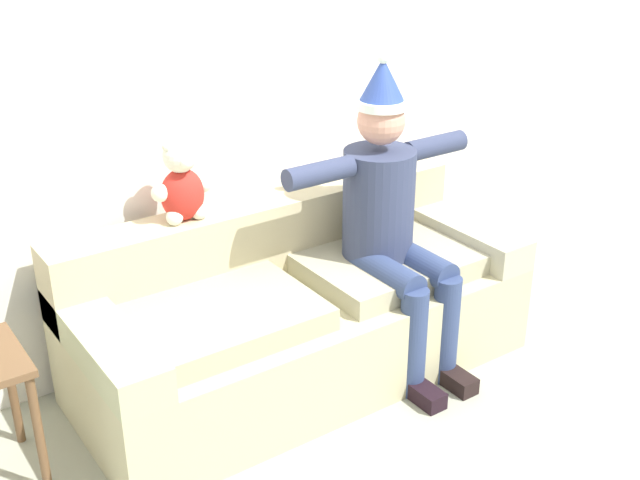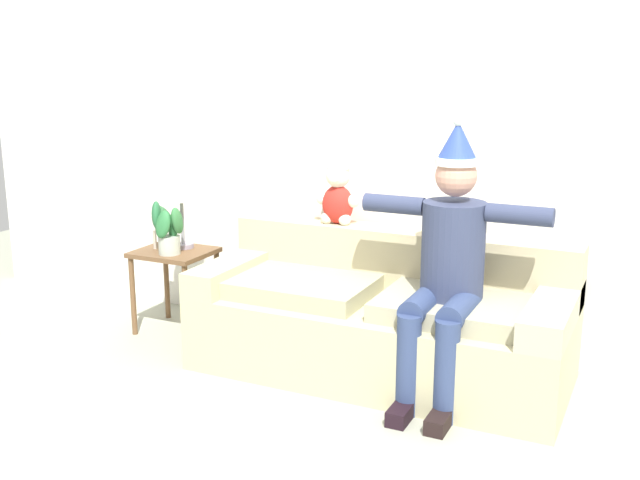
{
  "view_description": "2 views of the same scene",
  "coord_description": "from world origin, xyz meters",
  "px_view_note": "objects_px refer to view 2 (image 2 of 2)",
  "views": [
    {
      "loc": [
        -1.81,
        -1.77,
        2.2
      ],
      "look_at": [
        -0.01,
        0.81,
        0.77
      ],
      "focal_mm": 44.9,
      "sensor_mm": 36.0,
      "label": 1
    },
    {
      "loc": [
        1.45,
        -2.87,
        1.78
      ],
      "look_at": [
        -0.28,
        0.77,
        0.82
      ],
      "focal_mm": 41.95,
      "sensor_mm": 36.0,
      "label": 2
    }
  ],
  "objects_px": {
    "candle_tall": "(154,227)",
    "table_lamp": "(181,190)",
    "teddy_bear": "(338,197)",
    "potted_plant": "(168,228)",
    "side_table": "(175,265)",
    "couch": "(382,319)",
    "person_seated": "(448,259)"
  },
  "relations": [
    {
      "from": "teddy_bear",
      "to": "table_lamp",
      "type": "distance_m",
      "value": 1.07
    },
    {
      "from": "person_seated",
      "to": "side_table",
      "type": "relative_size",
      "value": 2.7
    },
    {
      "from": "couch",
      "to": "potted_plant",
      "type": "height_order",
      "value": "potted_plant"
    },
    {
      "from": "couch",
      "to": "table_lamp",
      "type": "height_order",
      "value": "table_lamp"
    },
    {
      "from": "person_seated",
      "to": "candle_tall",
      "type": "distance_m",
      "value": 2.06
    },
    {
      "from": "person_seated",
      "to": "teddy_bear",
      "type": "distance_m",
      "value": 0.97
    },
    {
      "from": "teddy_bear",
      "to": "table_lamp",
      "type": "height_order",
      "value": "teddy_bear"
    },
    {
      "from": "candle_tall",
      "to": "table_lamp",
      "type": "bearing_deg",
      "value": 34.56
    },
    {
      "from": "teddy_bear",
      "to": "potted_plant",
      "type": "bearing_deg",
      "value": -161.58
    },
    {
      "from": "teddy_bear",
      "to": "person_seated",
      "type": "bearing_deg",
      "value": -27.88
    },
    {
      "from": "teddy_bear",
      "to": "potted_plant",
      "type": "xyz_separation_m",
      "value": [
        -1.04,
        -0.35,
        -0.23
      ]
    },
    {
      "from": "side_table",
      "to": "candle_tall",
      "type": "bearing_deg",
      "value": -171.64
    },
    {
      "from": "person_seated",
      "to": "table_lamp",
      "type": "relative_size",
      "value": 2.99
    },
    {
      "from": "teddy_bear",
      "to": "table_lamp",
      "type": "relative_size",
      "value": 0.75
    },
    {
      "from": "person_seated",
      "to": "side_table",
      "type": "distance_m",
      "value": 1.95
    },
    {
      "from": "side_table",
      "to": "couch",
      "type": "bearing_deg",
      "value": -1.25
    },
    {
      "from": "person_seated",
      "to": "candle_tall",
      "type": "height_order",
      "value": "person_seated"
    },
    {
      "from": "couch",
      "to": "teddy_bear",
      "type": "xyz_separation_m",
      "value": [
        -0.41,
        0.28,
        0.65
      ]
    },
    {
      "from": "couch",
      "to": "table_lamp",
      "type": "xyz_separation_m",
      "value": [
        -1.47,
        0.12,
        0.63
      ]
    },
    {
      "from": "table_lamp",
      "to": "candle_tall",
      "type": "bearing_deg",
      "value": -145.44
    },
    {
      "from": "couch",
      "to": "side_table",
      "type": "distance_m",
      "value": 1.5
    },
    {
      "from": "couch",
      "to": "candle_tall",
      "type": "height_order",
      "value": "couch"
    },
    {
      "from": "teddy_bear",
      "to": "potted_plant",
      "type": "relative_size",
      "value": 1.08
    },
    {
      "from": "side_table",
      "to": "potted_plant",
      "type": "distance_m",
      "value": 0.29
    },
    {
      "from": "candle_tall",
      "to": "side_table",
      "type": "bearing_deg",
      "value": 8.36
    },
    {
      "from": "potted_plant",
      "to": "side_table",
      "type": "bearing_deg",
      "value": 108.87
    },
    {
      "from": "potted_plant",
      "to": "teddy_bear",
      "type": "bearing_deg",
      "value": 18.42
    },
    {
      "from": "person_seated",
      "to": "candle_tall",
      "type": "bearing_deg",
      "value": 175.17
    },
    {
      "from": "teddy_bear",
      "to": "table_lamp",
      "type": "xyz_separation_m",
      "value": [
        -1.06,
        -0.16,
        -0.01
      ]
    },
    {
      "from": "potted_plant",
      "to": "couch",
      "type": "bearing_deg",
      "value": 2.57
    },
    {
      "from": "couch",
      "to": "person_seated",
      "type": "height_order",
      "value": "person_seated"
    },
    {
      "from": "table_lamp",
      "to": "person_seated",
      "type": "bearing_deg",
      "value": -8.35
    }
  ]
}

